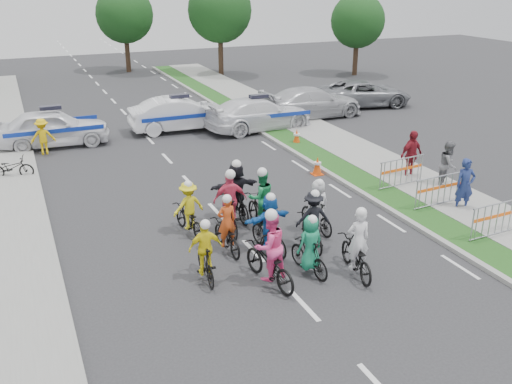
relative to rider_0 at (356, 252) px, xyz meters
name	(u,v)px	position (x,y,z in m)	size (l,w,h in m)	color
ground	(304,306)	(-1.89, -0.80, -0.62)	(90.00, 90.00, 0.00)	#28282B
curb_right	(368,197)	(3.21, 4.20, -0.56)	(0.20, 60.00, 0.12)	gray
grass_strip	(385,194)	(3.91, 4.20, -0.56)	(1.20, 60.00, 0.11)	#1C3F14
sidewalk_right	(427,186)	(5.71, 4.20, -0.55)	(2.40, 60.00, 0.13)	gray
rider_0	(356,252)	(0.00, 0.00, 0.00)	(0.94, 1.92, 1.87)	black
rider_1	(310,250)	(-1.07, 0.49, 0.03)	(0.75, 1.62, 1.66)	black
rider_2	(269,257)	(-2.22, 0.42, 0.13)	(1.04, 2.09, 2.04)	black
rider_3	(205,256)	(-3.58, 1.25, 0.03)	(0.87, 1.62, 1.67)	black
rider_4	(312,225)	(-0.28, 1.79, 0.06)	(1.05, 1.78, 1.74)	black
rider_5	(269,227)	(-1.51, 1.97, 0.13)	(1.46, 1.74, 1.77)	black
rider_6	(227,232)	(-2.56, 2.49, -0.05)	(0.66, 1.70, 1.71)	black
rider_7	(317,211)	(0.32, 2.61, 0.04)	(0.74, 1.63, 1.68)	black
rider_8	(261,206)	(-1.10, 3.46, 0.10)	(0.82, 1.92, 1.96)	black
rider_9	(230,208)	(-2.02, 3.61, 0.14)	(1.04, 1.94, 1.98)	black
rider_10	(189,213)	(-3.17, 3.98, 0.04)	(1.01, 1.73, 1.69)	black
rider_11	(236,194)	(-1.52, 4.41, 0.20)	(1.58, 1.89, 1.96)	black
police_car_0	(53,128)	(-5.93, 14.99, 0.19)	(1.92, 4.77, 1.62)	white
police_car_1	(180,114)	(-0.10, 15.27, 0.18)	(1.68, 4.82, 1.59)	white
police_car_2	(259,114)	(3.42, 13.92, 0.15)	(2.17, 5.33, 1.55)	white
civilian_sedan	(312,103)	(6.96, 15.01, 0.17)	(2.22, 5.46, 1.58)	silver
civilian_suv	(364,93)	(10.95, 16.20, 0.11)	(2.42, 5.26, 1.46)	slate
spectator_0	(465,185)	(5.42, 2.15, 0.25)	(0.63, 0.42, 1.74)	navy
spectator_1	(448,165)	(6.39, 4.03, 0.22)	(0.82, 0.64, 1.68)	slate
spectator_2	(411,155)	(5.75, 5.29, 0.30)	(1.07, 0.45, 1.83)	maroon
marshal_hiviz	(43,137)	(-6.44, 13.87, 0.14)	(0.99, 0.57, 1.53)	#DFB30B
barrier_0	(497,221)	(4.81, 0.15, -0.06)	(2.00, 0.50, 1.12)	#A5A8AD
barrier_1	(439,192)	(4.81, 2.62, -0.06)	(2.00, 0.50, 1.12)	#A5A8AD
barrier_2	(401,173)	(4.81, 4.58, -0.06)	(2.00, 0.50, 1.12)	#A5A8AD
cone_0	(317,166)	(2.82, 7.04, -0.28)	(0.40, 0.40, 0.70)	#F24C0C
cone_1	(297,137)	(3.95, 10.92, -0.28)	(0.40, 0.40, 0.70)	#F24C0C
parked_bike	(11,168)	(-7.79, 11.19, -0.20)	(0.55, 1.58, 0.83)	black
tree_1	(220,11)	(7.11, 29.20, 3.92)	(4.55, 4.55, 6.82)	#382619
tree_2	(358,21)	(16.11, 25.20, 3.22)	(3.85, 3.85, 5.77)	#382619
tree_4	(124,14)	(1.11, 33.20, 3.57)	(4.20, 4.20, 6.30)	#382619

